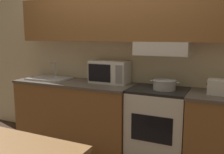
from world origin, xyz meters
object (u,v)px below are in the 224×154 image
object	(u,v)px
cooking_pot	(164,84)
toaster	(220,87)
stove_range	(158,125)
microwave	(110,72)
sink_basin	(49,78)

from	to	relation	value
cooking_pot	toaster	xyz separation A→B (m)	(0.60, 0.01, 0.02)
stove_range	toaster	xyz separation A→B (m)	(0.67, 0.00, 0.54)
microwave	sink_basin	distance (m)	0.94
sink_basin	cooking_pot	bearing A→B (deg)	0.33
microwave	toaster	bearing A→B (deg)	-4.45
toaster	sink_basin	world-z (taller)	sink_basin
cooking_pot	sink_basin	distance (m)	1.69
cooking_pot	sink_basin	xyz separation A→B (m)	(-1.69, -0.01, -0.05)
stove_range	sink_basin	distance (m)	1.69
sink_basin	toaster	bearing A→B (deg)	0.50
stove_range	cooking_pot	size ratio (longest dim) A/B	2.59
toaster	sink_basin	distance (m)	2.30
cooking_pot	stove_range	bearing A→B (deg)	174.30
stove_range	microwave	size ratio (longest dim) A/B	1.77
stove_range	toaster	distance (m)	0.86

